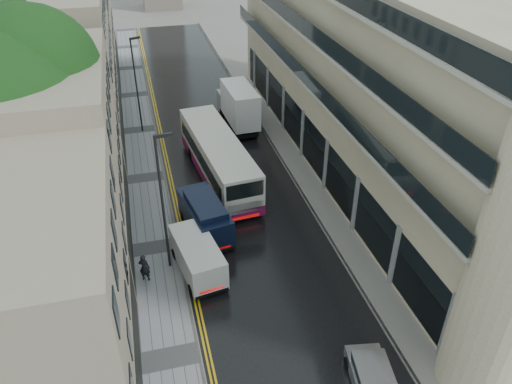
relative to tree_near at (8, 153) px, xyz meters
name	(u,v)px	position (x,y,z in m)	size (l,w,h in m)	color
road	(225,169)	(12.50, 7.50, -6.94)	(9.00, 85.00, 0.02)	black
left_sidewalk	(146,178)	(6.65, 7.50, -6.89)	(2.70, 85.00, 0.12)	gray
right_sidewalk	(292,160)	(17.90, 7.50, -6.89)	(1.80, 85.00, 0.12)	slate
old_shop_row	(81,94)	(3.05, 10.00, -0.95)	(4.50, 56.00, 12.00)	gray
modern_block	(369,75)	(22.80, 6.00, 0.05)	(8.00, 40.00, 14.00)	beige
tree_near	(8,153)	(0.00, 0.00, 0.00)	(10.56, 10.56, 13.89)	black
tree_far	(43,79)	(0.30, 13.00, -0.72)	(9.24, 9.24, 12.46)	black
cream_bus	(214,185)	(10.94, 2.82, -5.31)	(2.70, 11.87, 3.24)	silver
white_lorry	(232,114)	(14.27, 12.97, -5.03)	(2.17, 7.22, 3.79)	white
white_van	(191,280)	(8.20, -5.19, -5.89)	(1.96, 4.58, 2.07)	silver
navy_van	(200,235)	(9.21, -1.85, -5.65)	(2.01, 5.01, 2.56)	black
pedestrian	(144,268)	(5.91, -3.50, -5.97)	(0.62, 0.41, 1.70)	black
lamp_post_near	(163,206)	(7.30, -2.66, -2.72)	(0.92, 0.21, 8.21)	black
lamp_post_far	(137,87)	(6.87, 15.50, -2.86)	(0.89, 0.20, 7.93)	black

